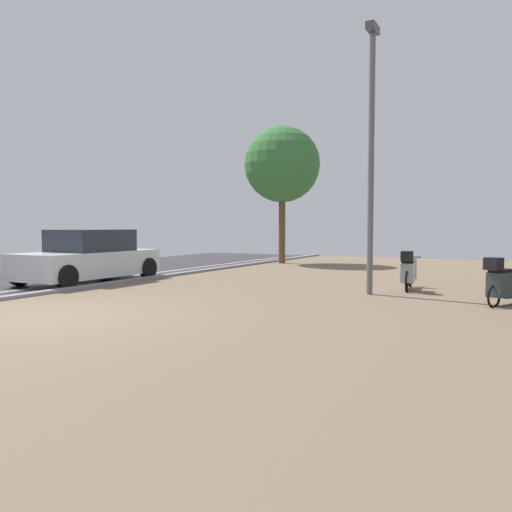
{
  "coord_description": "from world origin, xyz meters",
  "views": [
    {
      "loc": [
        7.57,
        -6.22,
        1.59
      ],
      "look_at": [
        2.97,
        2.6,
        1.02
      ],
      "focal_mm": 36.58,
      "sensor_mm": 36.0,
      "label": 1
    }
  ],
  "objects_px": {
    "lamp_post": "(371,147)",
    "street_tree": "(282,165)",
    "scooter_near": "(408,272)",
    "parked_car_near": "(89,258)",
    "scooter_mid": "(504,283)"
  },
  "relations": [
    {
      "from": "scooter_near",
      "to": "street_tree",
      "type": "xyz_separation_m",
      "value": [
        -6.69,
        7.07,
        3.71
      ]
    },
    {
      "from": "parked_car_near",
      "to": "scooter_near",
      "type": "bearing_deg",
      "value": 14.63
    },
    {
      "from": "scooter_near",
      "to": "lamp_post",
      "type": "relative_size",
      "value": 0.28
    },
    {
      "from": "parked_car_near",
      "to": "lamp_post",
      "type": "relative_size",
      "value": 0.68
    },
    {
      "from": "parked_car_near",
      "to": "street_tree",
      "type": "xyz_separation_m",
      "value": [
        1.78,
        9.28,
        3.49
      ]
    },
    {
      "from": "lamp_post",
      "to": "street_tree",
      "type": "relative_size",
      "value": 1.06
    },
    {
      "from": "scooter_mid",
      "to": "lamp_post",
      "type": "xyz_separation_m",
      "value": [
        -2.85,
        0.43,
        2.95
      ]
    },
    {
      "from": "scooter_near",
      "to": "parked_car_near",
      "type": "bearing_deg",
      "value": -165.37
    },
    {
      "from": "parked_car_near",
      "to": "street_tree",
      "type": "relative_size",
      "value": 0.72
    },
    {
      "from": "lamp_post",
      "to": "street_tree",
      "type": "xyz_separation_m",
      "value": [
        -6.05,
        8.28,
        0.77
      ]
    },
    {
      "from": "scooter_mid",
      "to": "parked_car_near",
      "type": "distance_m",
      "value": 10.69
    },
    {
      "from": "scooter_mid",
      "to": "street_tree",
      "type": "bearing_deg",
      "value": 135.64
    },
    {
      "from": "lamp_post",
      "to": "street_tree",
      "type": "height_order",
      "value": "lamp_post"
    },
    {
      "from": "scooter_near",
      "to": "lamp_post",
      "type": "xyz_separation_m",
      "value": [
        -0.64,
        -1.21,
        2.94
      ]
    },
    {
      "from": "scooter_mid",
      "to": "scooter_near",
      "type": "bearing_deg",
      "value": 143.54
    }
  ]
}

